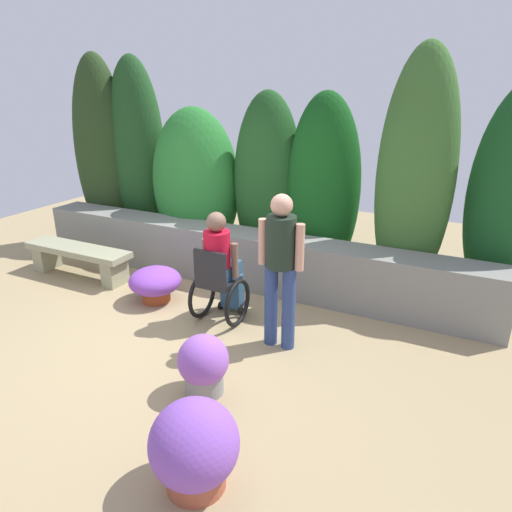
{
  "coord_description": "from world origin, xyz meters",
  "views": [
    {
      "loc": [
        2.83,
        -3.75,
        2.64
      ],
      "look_at": [
        0.7,
        0.52,
        0.85
      ],
      "focal_mm": 32.44,
      "sensor_mm": 36.0,
      "label": 1
    }
  ],
  "objects_px": {
    "stone_bench": "(78,257)",
    "person_standing_companion": "(281,262)",
    "flower_pot_red_accent": "(155,283)",
    "flower_pot_purple_near": "(194,448)",
    "person_in_wheelchair": "(220,271)",
    "flower_pot_terracotta_by_wall": "(203,365)"
  },
  "relations": [
    {
      "from": "stone_bench",
      "to": "person_standing_companion",
      "type": "distance_m",
      "value": 3.44
    },
    {
      "from": "person_in_wheelchair",
      "to": "person_standing_companion",
      "type": "height_order",
      "value": "person_standing_companion"
    },
    {
      "from": "flower_pot_red_accent",
      "to": "stone_bench",
      "type": "bearing_deg",
      "value": 174.05
    },
    {
      "from": "flower_pot_purple_near",
      "to": "flower_pot_red_accent",
      "type": "distance_m",
      "value": 3.06
    },
    {
      "from": "flower_pot_terracotta_by_wall",
      "to": "flower_pot_red_accent",
      "type": "height_order",
      "value": "flower_pot_terracotta_by_wall"
    },
    {
      "from": "stone_bench",
      "to": "flower_pot_red_accent",
      "type": "xyz_separation_m",
      "value": [
        1.49,
        -0.16,
        -0.05
      ]
    },
    {
      "from": "flower_pot_terracotta_by_wall",
      "to": "flower_pot_red_accent",
      "type": "bearing_deg",
      "value": 139.95
    },
    {
      "from": "flower_pot_purple_near",
      "to": "flower_pot_red_accent",
      "type": "relative_size",
      "value": 1.01
    },
    {
      "from": "person_in_wheelchair",
      "to": "flower_pot_red_accent",
      "type": "bearing_deg",
      "value": -173.84
    },
    {
      "from": "stone_bench",
      "to": "person_standing_companion",
      "type": "xyz_separation_m",
      "value": [
        3.35,
        -0.44,
        0.65
      ]
    },
    {
      "from": "person_standing_companion",
      "to": "flower_pot_purple_near",
      "type": "height_order",
      "value": "person_standing_companion"
    },
    {
      "from": "person_in_wheelchair",
      "to": "flower_pot_terracotta_by_wall",
      "type": "bearing_deg",
      "value": -56.5
    },
    {
      "from": "stone_bench",
      "to": "person_in_wheelchair",
      "type": "relative_size",
      "value": 1.27
    },
    {
      "from": "person_in_wheelchair",
      "to": "flower_pot_red_accent",
      "type": "relative_size",
      "value": 2.0
    },
    {
      "from": "stone_bench",
      "to": "person_standing_companion",
      "type": "bearing_deg",
      "value": -15.4
    },
    {
      "from": "person_in_wheelchair",
      "to": "flower_pot_terracotta_by_wall",
      "type": "xyz_separation_m",
      "value": [
        0.56,
        -1.26,
        -0.34
      ]
    },
    {
      "from": "person_standing_companion",
      "to": "flower_pot_red_accent",
      "type": "distance_m",
      "value": 2.01
    },
    {
      "from": "person_standing_companion",
      "to": "flower_pot_red_accent",
      "type": "relative_size",
      "value": 2.48
    },
    {
      "from": "stone_bench",
      "to": "person_in_wheelchair",
      "type": "xyz_separation_m",
      "value": [
        2.5,
        -0.21,
        0.32
      ]
    },
    {
      "from": "person_in_wheelchair",
      "to": "person_standing_companion",
      "type": "distance_m",
      "value": 0.94
    },
    {
      "from": "flower_pot_red_accent",
      "to": "person_standing_companion",
      "type": "bearing_deg",
      "value": -8.62
    },
    {
      "from": "person_in_wheelchair",
      "to": "flower_pot_purple_near",
      "type": "xyz_separation_m",
      "value": [
        1.08,
        -2.18,
        -0.3
      ]
    }
  ]
}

